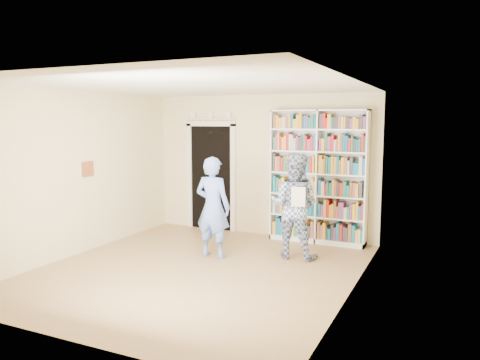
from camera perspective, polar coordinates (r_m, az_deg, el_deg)
The scene contains 11 objects.
floor at distance 7.10m, azimuth -5.18°, elevation -10.90°, with size 5.00×5.00×0.00m, color #99754A.
ceiling at distance 6.77m, azimuth -5.44°, elevation 11.39°, with size 5.00×5.00×0.00m, color white.
wall_back at distance 9.04m, azimuth 2.68°, elevation 1.79°, with size 4.50×4.50×0.00m, color beige.
wall_left at distance 8.16m, azimuth -19.10°, elevation 0.81°, with size 5.00×5.00×0.00m, color beige.
wall_right at distance 6.00m, azimuth 13.60°, elevation -1.16°, with size 5.00×5.00×0.00m, color beige.
bookshelf at distance 8.53m, azimuth 9.51°, elevation 0.46°, with size 1.75×0.33×2.40m.
doorway at distance 9.50m, azimuth -3.53°, elevation 1.01°, with size 1.10×0.08×2.43m.
wall_art at distance 8.29m, azimuth -18.06°, elevation 1.30°, with size 0.03×0.25×0.25m, color brown.
man_blue at distance 7.55m, azimuth -3.33°, elevation -3.35°, with size 0.60×0.39×1.64m, color #678BE5.
man_plaid at distance 7.58m, azimuth 6.63°, elevation -3.14°, with size 0.82×0.64×1.69m, color navy.
paper_sheet at distance 7.25m, azimuth 7.11°, elevation -2.04°, with size 0.22×0.01×0.31m, color white.
Camera 1 is at (3.40, -5.83, 2.20)m, focal length 35.00 mm.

